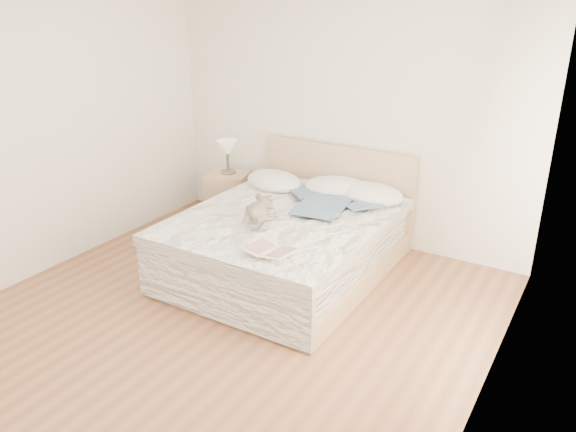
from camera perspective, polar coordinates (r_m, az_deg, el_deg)
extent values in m
cube|color=brown|center=(4.56, -7.78, -11.33)|extent=(4.00, 4.50, 0.00)
cube|color=white|center=(5.84, 5.59, 10.61)|extent=(4.00, 0.02, 2.70)
cube|color=white|center=(5.46, -25.36, 7.81)|extent=(0.02, 4.50, 2.70)
cube|color=white|center=(3.17, 20.42, -0.58)|extent=(0.02, 4.50, 2.70)
cube|color=white|center=(3.42, 21.50, 2.67)|extent=(0.02, 1.30, 1.10)
cube|color=tan|center=(5.33, -0.11, -4.70)|extent=(1.68, 2.08, 0.20)
cube|color=white|center=(5.22, -0.11, -2.24)|extent=(1.60, 2.00, 0.30)
cube|color=white|center=(5.10, -0.41, -0.50)|extent=(1.72, 2.05, 0.10)
cube|color=tan|center=(6.01, 5.04, 2.55)|extent=(1.70, 0.06, 1.00)
cube|color=tan|center=(6.52, -6.02, 2.02)|extent=(0.54, 0.51, 0.56)
cylinder|color=#4E4944|center=(6.43, -6.07, 4.48)|extent=(0.17, 0.17, 0.02)
cylinder|color=#3D3833|center=(6.40, -6.12, 5.58)|extent=(0.03, 0.03, 0.24)
cone|color=#EFE2CB|center=(6.36, -6.17, 6.88)|extent=(0.26, 0.26, 0.17)
ellipsoid|color=white|center=(5.87, -1.44, 3.58)|extent=(0.76, 0.62, 0.20)
ellipsoid|color=white|center=(5.70, 4.97, 2.94)|extent=(0.77, 0.63, 0.20)
ellipsoid|color=white|center=(5.55, 8.42, 2.24)|extent=(0.70, 0.52, 0.20)
cube|color=white|center=(5.78, -1.08, 3.19)|extent=(0.30, 0.23, 0.02)
cube|color=#F6EAC3|center=(4.32, -1.76, -3.55)|extent=(0.41, 0.31, 0.02)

